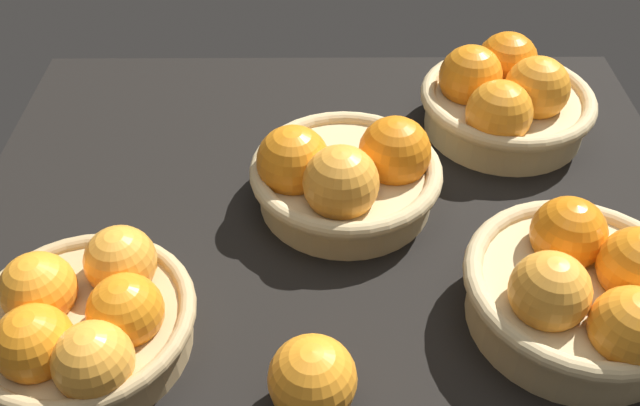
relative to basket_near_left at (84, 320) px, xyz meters
The scene contains 6 objects.
market_tray 29.67cm from the basket_near_left, 37.18° to the left, with size 84.00×72.00×3.00cm, color black.
basket_near_left is the anchor object (origin of this frame).
basket_far_right 57.35cm from the basket_near_left, 37.67° to the left, with size 22.30×22.30×11.29cm.
basket_near_right 46.28cm from the basket_near_left, ahead, with size 22.14×22.14×11.28cm.
basket_center 31.86cm from the basket_near_left, 39.90° to the left, with size 21.92×21.92×10.76cm.
loose_orange_front_gap 21.75cm from the basket_near_left, 16.75° to the right, with size 7.71×7.71×7.71cm, color orange.
Camera 1 is at (-1.98, -58.22, 57.64)cm, focal length 39.39 mm.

